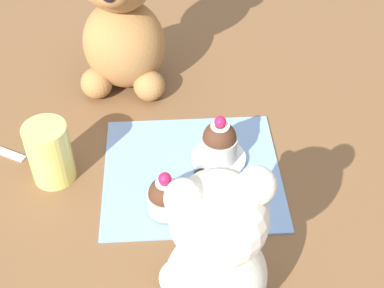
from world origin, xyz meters
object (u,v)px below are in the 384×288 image
(cupcake_near_tan_bear, at_px, (219,142))
(saucer_plate, at_px, (219,158))
(juice_glass, at_px, (50,153))
(teddy_bear_tan, at_px, (121,19))
(teddy_bear_cream, at_px, (216,253))
(cupcake_near_cream_bear, at_px, (166,197))

(cupcake_near_tan_bear, bearing_deg, saucer_plate, -135.00)
(saucer_plate, bearing_deg, juice_glass, 3.37)
(juice_glass, bearing_deg, cupcake_near_tan_bear, -176.63)
(teddy_bear_tan, relative_size, cupcake_near_tan_bear, 3.54)
(teddy_bear_cream, relative_size, saucer_plate, 2.76)
(teddy_bear_cream, bearing_deg, cupcake_near_tan_bear, -106.43)
(teddy_bear_cream, relative_size, juice_glass, 2.39)
(teddy_bear_tan, distance_m, saucer_plate, 0.26)
(teddy_bear_tan, xyz_separation_m, cupcake_near_tan_bear, (-0.13, 0.19, -0.08))
(juice_glass, bearing_deg, cupcake_near_cream_bear, 154.55)
(cupcake_near_cream_bear, distance_m, saucer_plate, 0.12)
(teddy_bear_tan, bearing_deg, teddy_bear_cream, -68.01)
(cupcake_near_cream_bear, xyz_separation_m, juice_glass, (0.15, -0.07, 0.01))
(juice_glass, bearing_deg, teddy_bear_tan, -114.44)
(saucer_plate, bearing_deg, teddy_bear_cream, 83.30)
(juice_glass, bearing_deg, saucer_plate, -176.63)
(saucer_plate, distance_m, juice_glass, 0.23)
(teddy_bear_cream, xyz_separation_m, teddy_bear_tan, (0.11, -0.41, 0.02))
(saucer_plate, distance_m, cupcake_near_tan_bear, 0.03)
(teddy_bear_cream, relative_size, cupcake_near_cream_bear, 3.27)
(cupcake_near_tan_bear, distance_m, juice_glass, 0.23)
(teddy_bear_tan, bearing_deg, cupcake_near_cream_bear, -70.75)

